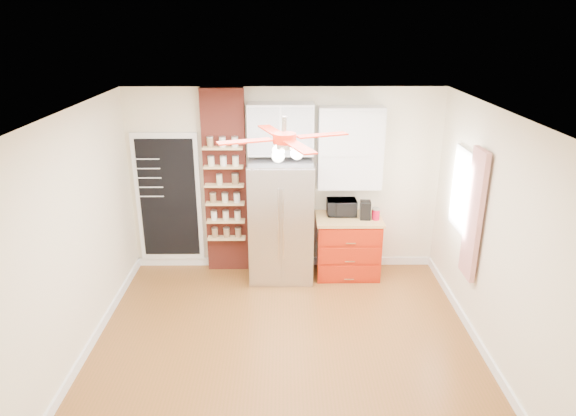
{
  "coord_description": "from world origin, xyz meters",
  "views": [
    {
      "loc": [
        -0.01,
        -5.14,
        3.58
      ],
      "look_at": [
        0.04,
        0.9,
        1.34
      ],
      "focal_mm": 32.0,
      "sensor_mm": 36.0,
      "label": 1
    }
  ],
  "objects_px": {
    "ceiling_fan": "(284,139)",
    "red_cabinet": "(348,246)",
    "fridge": "(281,221)",
    "coffee_maker": "(365,210)",
    "canister_left": "(376,215)",
    "pantry_jar_oats": "(219,180)",
    "toaster_oven": "(341,207)"
  },
  "relations": [
    {
      "from": "red_cabinet",
      "to": "pantry_jar_oats",
      "type": "xyz_separation_m",
      "value": [
        -1.84,
        0.08,
        0.99
      ]
    },
    {
      "from": "fridge",
      "to": "coffee_maker",
      "type": "xyz_separation_m",
      "value": [
        1.19,
        0.01,
        0.15
      ]
    },
    {
      "from": "coffee_maker",
      "to": "canister_left",
      "type": "xyz_separation_m",
      "value": [
        0.15,
        -0.05,
        -0.05
      ]
    },
    {
      "from": "fridge",
      "to": "red_cabinet",
      "type": "bearing_deg",
      "value": 2.95
    },
    {
      "from": "red_cabinet",
      "to": "toaster_oven",
      "type": "xyz_separation_m",
      "value": [
        -0.1,
        0.11,
        0.56
      ]
    },
    {
      "from": "canister_left",
      "to": "coffee_maker",
      "type": "bearing_deg",
      "value": 161.6
    },
    {
      "from": "toaster_oven",
      "to": "canister_left",
      "type": "xyz_separation_m",
      "value": [
        0.47,
        -0.19,
        -0.04
      ]
    },
    {
      "from": "ceiling_fan",
      "to": "red_cabinet",
      "type": "bearing_deg",
      "value": 61.29
    },
    {
      "from": "fridge",
      "to": "toaster_oven",
      "type": "relative_size",
      "value": 4.18
    },
    {
      "from": "fridge",
      "to": "coffee_maker",
      "type": "relative_size",
      "value": 6.84
    },
    {
      "from": "ceiling_fan",
      "to": "pantry_jar_oats",
      "type": "bearing_deg",
      "value": 117.46
    },
    {
      "from": "red_cabinet",
      "to": "ceiling_fan",
      "type": "height_order",
      "value": "ceiling_fan"
    },
    {
      "from": "pantry_jar_oats",
      "to": "coffee_maker",
      "type": "bearing_deg",
      "value": -3.27
    },
    {
      "from": "canister_left",
      "to": "fridge",
      "type": "bearing_deg",
      "value": 178.51
    },
    {
      "from": "pantry_jar_oats",
      "to": "ceiling_fan",
      "type": "bearing_deg",
      "value": -62.54
    },
    {
      "from": "red_cabinet",
      "to": "coffee_maker",
      "type": "height_order",
      "value": "coffee_maker"
    },
    {
      "from": "toaster_oven",
      "to": "canister_left",
      "type": "bearing_deg",
      "value": -23.71
    },
    {
      "from": "ceiling_fan",
      "to": "toaster_oven",
      "type": "height_order",
      "value": "ceiling_fan"
    },
    {
      "from": "coffee_maker",
      "to": "canister_left",
      "type": "relative_size",
      "value": 1.7
    },
    {
      "from": "canister_left",
      "to": "pantry_jar_oats",
      "type": "bearing_deg",
      "value": 175.69
    },
    {
      "from": "red_cabinet",
      "to": "ceiling_fan",
      "type": "bearing_deg",
      "value": -118.71
    },
    {
      "from": "fridge",
      "to": "red_cabinet",
      "type": "height_order",
      "value": "fridge"
    },
    {
      "from": "fridge",
      "to": "canister_left",
      "type": "bearing_deg",
      "value": -1.49
    },
    {
      "from": "toaster_oven",
      "to": "coffee_maker",
      "type": "distance_m",
      "value": 0.35
    },
    {
      "from": "fridge",
      "to": "coffee_maker",
      "type": "distance_m",
      "value": 1.2
    },
    {
      "from": "red_cabinet",
      "to": "canister_left",
      "type": "bearing_deg",
      "value": -12.9
    },
    {
      "from": "ceiling_fan",
      "to": "canister_left",
      "type": "relative_size",
      "value": 9.32
    },
    {
      "from": "coffee_maker",
      "to": "ceiling_fan",
      "type": "bearing_deg",
      "value": -120.24
    },
    {
      "from": "fridge",
      "to": "pantry_jar_oats",
      "type": "distance_m",
      "value": 1.04
    },
    {
      "from": "coffee_maker",
      "to": "pantry_jar_oats",
      "type": "relative_size",
      "value": 1.8
    },
    {
      "from": "fridge",
      "to": "coffee_maker",
      "type": "height_order",
      "value": "fridge"
    },
    {
      "from": "ceiling_fan",
      "to": "canister_left",
      "type": "height_order",
      "value": "ceiling_fan"
    }
  ]
}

